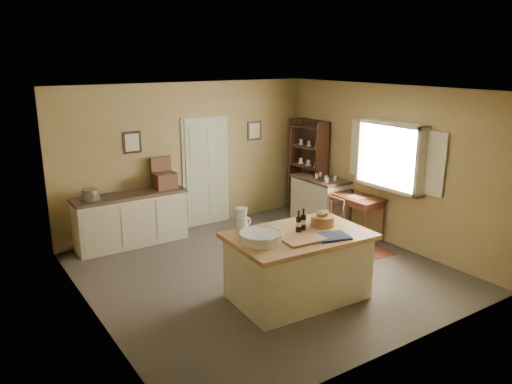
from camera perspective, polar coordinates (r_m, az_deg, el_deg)
ground at (r=7.62m, az=0.96°, el=-9.09°), size 5.00×5.00×0.00m
wall_back at (r=9.28m, az=-7.78°, el=4.01°), size 5.00×0.10×2.70m
wall_front at (r=5.39m, az=16.29°, el=-4.82°), size 5.00×0.10×2.70m
wall_left at (r=6.16m, az=-18.56°, el=-2.48°), size 0.10×5.00×2.70m
wall_right at (r=8.79m, az=14.59°, el=3.02°), size 0.10×5.00×2.70m
ceiling at (r=6.95m, az=1.06°, el=11.62°), size 5.00×5.00×0.00m
door at (r=9.47m, az=-5.73°, el=2.47°), size 0.97×0.06×2.11m
framed_prints at (r=9.29m, az=-6.68°, el=6.37°), size 2.82×0.02×0.38m
window at (r=8.57m, az=15.32°, el=4.02°), size 0.25×1.99×1.12m
work_island at (r=6.69m, az=4.74°, el=-8.22°), size 1.87×1.27×1.20m
sideboard at (r=8.77m, az=-14.03°, el=-2.85°), size 1.90×0.54×1.18m
rug at (r=8.78m, az=9.72°, el=-5.89°), size 1.28×1.72×0.01m
writing_desk at (r=8.94m, az=11.59°, el=-1.11°), size 0.55×0.89×0.82m
desk_chair at (r=8.50m, az=8.29°, el=-3.65°), size 0.39×0.39×0.82m
right_cabinet at (r=9.71m, az=7.33°, el=-0.91°), size 0.63×1.12×0.99m
shelving_unit at (r=10.05m, az=6.17°, el=2.70°), size 0.33×0.87×1.94m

